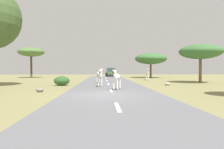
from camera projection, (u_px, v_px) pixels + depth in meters
ground_plane at (105, 95)px, 11.85m from camera, size 90.00×90.00×0.00m
road at (112, 95)px, 11.87m from camera, size 6.00×64.00×0.05m
lane_markings at (113, 96)px, 10.87m from camera, size 0.16×56.00×0.01m
zebra_0 at (100, 76)px, 16.93m from camera, size 0.42×1.53×1.45m
zebra_1 at (100, 74)px, 22.28m from camera, size 0.85×1.61×1.59m
zebra_2 at (117, 77)px, 14.52m from camera, size 0.82×1.50×1.49m
zebra_3 at (147, 73)px, 28.00m from camera, size 0.59×1.71×1.61m
car_0 at (111, 72)px, 41.60m from camera, size 2.25×4.45×1.74m
tree_0 at (151, 59)px, 35.53m from camera, size 5.59×5.59×4.36m
tree_1 at (31, 52)px, 35.27m from camera, size 4.50×4.50×5.32m
tree_4 at (200, 52)px, 22.38m from camera, size 4.66×4.66×4.30m
bush_0 at (62, 81)px, 18.86m from camera, size 1.45×1.31×0.87m
rock_0 at (40, 90)px, 13.46m from camera, size 0.50×0.44×0.29m
rock_1 at (62, 82)px, 22.13m from camera, size 0.49×0.50×0.30m
rock_2 at (168, 84)px, 19.10m from camera, size 0.54×0.53×0.27m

